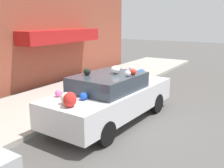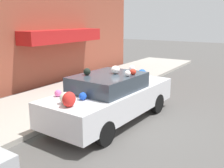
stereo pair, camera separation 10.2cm
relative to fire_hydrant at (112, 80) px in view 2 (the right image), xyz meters
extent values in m
plane|color=#565451|center=(-2.70, -1.71, -0.49)|extent=(60.00, 60.00, 0.00)
cube|color=#B2ADA3|center=(-2.70, 0.99, -0.42)|extent=(24.00, 3.20, 0.14)
cube|color=red|center=(0.09, 2.64, 1.69)|extent=(4.44, 0.90, 0.55)
cylinder|color=gold|center=(0.00, 0.00, -0.07)|extent=(0.20, 0.20, 0.55)
sphere|color=gold|center=(0.00, 0.00, 0.26)|extent=(0.18, 0.18, 0.18)
cube|color=silver|center=(-2.70, -1.68, 0.15)|extent=(4.53, 1.93, 0.67)
cube|color=#333D47|center=(-2.88, -1.67, 0.70)|extent=(2.08, 1.60, 0.43)
cylinder|color=black|center=(-1.28, -0.98, -0.18)|extent=(0.61, 0.21, 0.60)
cylinder|color=black|center=(-1.37, -2.53, -0.18)|extent=(0.61, 0.21, 0.60)
cylinder|color=black|center=(-4.03, -0.83, -0.18)|extent=(0.61, 0.21, 0.60)
cylinder|color=black|center=(-4.12, -2.38, -0.18)|extent=(0.61, 0.21, 0.60)
ellipsoid|color=pink|center=(-1.15, -1.62, 0.54)|extent=(0.22, 0.17, 0.11)
sphere|color=yellow|center=(-1.39, -1.70, 0.63)|extent=(0.32, 0.32, 0.30)
sphere|color=black|center=(-1.62, -1.08, 0.59)|extent=(0.26, 0.26, 0.21)
ellipsoid|color=red|center=(-4.58, -1.73, 0.66)|extent=(0.35, 0.28, 0.35)
sphere|color=pink|center=(-4.12, -0.95, 0.57)|extent=(0.21, 0.21, 0.17)
sphere|color=blue|center=(-4.01, -1.67, 0.58)|extent=(0.24, 0.24, 0.19)
ellipsoid|color=red|center=(-2.52, -2.25, 1.00)|extent=(0.26, 0.26, 0.17)
ellipsoid|color=white|center=(-2.22, -2.06, 1.02)|extent=(0.21, 0.23, 0.20)
sphere|color=white|center=(-2.78, -2.23, 1.00)|extent=(0.16, 0.16, 0.16)
ellipsoid|color=green|center=(-1.61, -1.88, 0.57)|extent=(0.28, 0.24, 0.16)
sphere|color=white|center=(-4.46, -1.52, 0.63)|extent=(0.29, 0.29, 0.28)
sphere|color=black|center=(-3.24, -1.22, 1.01)|extent=(0.27, 0.27, 0.20)
sphere|color=blue|center=(-0.95, -1.78, 0.63)|extent=(0.41, 0.41, 0.29)
ellipsoid|color=purple|center=(-1.12, -1.13, 0.61)|extent=(0.37, 0.37, 0.24)
ellipsoid|color=white|center=(-2.65, -1.77, 1.03)|extent=(0.34, 0.34, 0.22)
camera|label=1|loc=(-8.86, -5.44, 2.38)|focal=42.00mm
camera|label=2|loc=(-8.80, -5.52, 2.38)|focal=42.00mm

